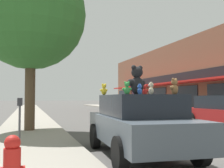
{
  "coord_description": "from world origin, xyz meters",
  "views": [
    {
      "loc": [
        -5.7,
        -6.76,
        1.42
      ],
      "look_at": [
        -2.67,
        3.34,
        1.93
      ],
      "focal_mm": 45.0,
      "sensor_mm": 36.0,
      "label": 1
    }
  ],
  "objects_px": {
    "street_tree": "(31,15)",
    "teddy_bear_brown": "(174,87)",
    "plush_art_car": "(139,123)",
    "teddy_bear_cream": "(151,88)",
    "teddy_bear_yellow": "(104,89)",
    "teddy_bear_blue": "(140,89)",
    "teddy_bear_red": "(145,90)",
    "teddy_bear_pink": "(135,89)",
    "fire_hydrant": "(12,166)",
    "teddy_bear_giant": "(137,81)",
    "teddy_bear_green": "(127,88)",
    "parking_meter": "(20,114)",
    "parked_car_far_right": "(155,106)"
  },
  "relations": [
    {
      "from": "parking_meter",
      "to": "teddy_bear_pink",
      "type": "bearing_deg",
      "value": -21.82
    },
    {
      "from": "plush_art_car",
      "to": "fire_hydrant",
      "type": "distance_m",
      "value": 3.77
    },
    {
      "from": "teddy_bear_blue",
      "to": "fire_hydrant",
      "type": "height_order",
      "value": "teddy_bear_blue"
    },
    {
      "from": "teddy_bear_cream",
      "to": "parked_car_far_right",
      "type": "xyz_separation_m",
      "value": [
        5.93,
        12.35,
        -0.78
      ]
    },
    {
      "from": "street_tree",
      "to": "teddy_bear_brown",
      "type": "bearing_deg",
      "value": -61.91
    },
    {
      "from": "teddy_bear_cream",
      "to": "teddy_bear_pink",
      "type": "height_order",
      "value": "teddy_bear_pink"
    },
    {
      "from": "teddy_bear_green",
      "to": "plush_art_car",
      "type": "bearing_deg",
      "value": -125.11
    },
    {
      "from": "teddy_bear_pink",
      "to": "fire_hydrant",
      "type": "relative_size",
      "value": 0.46
    },
    {
      "from": "plush_art_car",
      "to": "teddy_bear_giant",
      "type": "distance_m",
      "value": 1.1
    },
    {
      "from": "fire_hydrant",
      "to": "teddy_bear_green",
      "type": "bearing_deg",
      "value": 42.23
    },
    {
      "from": "teddy_bear_yellow",
      "to": "parked_car_far_right",
      "type": "xyz_separation_m",
      "value": [
        6.68,
        10.91,
        -0.79
      ]
    },
    {
      "from": "teddy_bear_blue",
      "to": "street_tree",
      "type": "height_order",
      "value": "street_tree"
    },
    {
      "from": "plush_art_car",
      "to": "teddy_bear_cream",
      "type": "relative_size",
      "value": 14.28
    },
    {
      "from": "teddy_bear_green",
      "to": "fire_hydrant",
      "type": "height_order",
      "value": "teddy_bear_green"
    },
    {
      "from": "plush_art_car",
      "to": "teddy_bear_cream",
      "type": "bearing_deg",
      "value": -68.06
    },
    {
      "from": "plush_art_car",
      "to": "fire_hydrant",
      "type": "relative_size",
      "value": 5.38
    },
    {
      "from": "teddy_bear_blue",
      "to": "teddy_bear_red",
      "type": "bearing_deg",
      "value": -171.3
    },
    {
      "from": "teddy_bear_green",
      "to": "teddy_bear_brown",
      "type": "height_order",
      "value": "teddy_bear_brown"
    },
    {
      "from": "plush_art_car",
      "to": "teddy_bear_cream",
      "type": "xyz_separation_m",
      "value": [
        0.14,
        -0.4,
        0.84
      ]
    },
    {
      "from": "plush_art_car",
      "to": "teddy_bear_brown",
      "type": "bearing_deg",
      "value": -45.91
    },
    {
      "from": "plush_art_car",
      "to": "teddy_bear_yellow",
      "type": "xyz_separation_m",
      "value": [
        -0.62,
        1.05,
        0.85
      ]
    },
    {
      "from": "fire_hydrant",
      "to": "teddy_bear_blue",
      "type": "bearing_deg",
      "value": 39.81
    },
    {
      "from": "teddy_bear_giant",
      "to": "parking_meter",
      "type": "height_order",
      "value": "teddy_bear_giant"
    },
    {
      "from": "parking_meter",
      "to": "teddy_bear_cream",
      "type": "bearing_deg",
      "value": -37.36
    },
    {
      "from": "parked_car_far_right",
      "to": "street_tree",
      "type": "xyz_separation_m",
      "value": [
        -8.61,
        -6.75,
        3.89
      ]
    },
    {
      "from": "teddy_bear_giant",
      "to": "teddy_bear_red",
      "type": "distance_m",
      "value": 0.68
    },
    {
      "from": "teddy_bear_giant",
      "to": "teddy_bear_green",
      "type": "bearing_deg",
      "value": 34.2
    },
    {
      "from": "plush_art_car",
      "to": "parking_meter",
      "type": "relative_size",
      "value": 3.35
    },
    {
      "from": "teddy_bear_giant",
      "to": "parked_car_far_right",
      "type": "distance_m",
      "value": 13.16
    },
    {
      "from": "teddy_bear_giant",
      "to": "street_tree",
      "type": "xyz_separation_m",
      "value": [
        -2.6,
        4.92,
        2.88
      ]
    },
    {
      "from": "street_tree",
      "to": "parking_meter",
      "type": "distance_m",
      "value": 5.05
    },
    {
      "from": "plush_art_car",
      "to": "teddy_bear_yellow",
      "type": "bearing_deg",
      "value": 123.13
    },
    {
      "from": "teddy_bear_giant",
      "to": "teddy_bear_yellow",
      "type": "relative_size",
      "value": 2.37
    },
    {
      "from": "teddy_bear_cream",
      "to": "parked_car_far_right",
      "type": "relative_size",
      "value": 0.07
    },
    {
      "from": "teddy_bear_green",
      "to": "parked_car_far_right",
      "type": "bearing_deg",
      "value": -102.0
    },
    {
      "from": "teddy_bear_giant",
      "to": "parking_meter",
      "type": "bearing_deg",
      "value": -46.66
    },
    {
      "from": "plush_art_car",
      "to": "teddy_bear_blue",
      "type": "relative_size",
      "value": 16.42
    },
    {
      "from": "plush_art_car",
      "to": "teddy_bear_red",
      "type": "height_order",
      "value": "teddy_bear_red"
    },
    {
      "from": "teddy_bear_yellow",
      "to": "parking_meter",
      "type": "bearing_deg",
      "value": -38.77
    },
    {
      "from": "teddy_bear_yellow",
      "to": "teddy_bear_blue",
      "type": "bearing_deg",
      "value": 94.27
    },
    {
      "from": "teddy_bear_brown",
      "to": "teddy_bear_red",
      "type": "bearing_deg",
      "value": -110.88
    },
    {
      "from": "teddy_bear_giant",
      "to": "teddy_bear_green",
      "type": "height_order",
      "value": "teddy_bear_giant"
    },
    {
      "from": "teddy_bear_yellow",
      "to": "parking_meter",
      "type": "xyz_separation_m",
      "value": [
        -2.22,
        0.83,
        -0.69
      ]
    },
    {
      "from": "parked_car_far_right",
      "to": "teddy_bear_pink",
      "type": "bearing_deg",
      "value": -117.7
    },
    {
      "from": "teddy_bear_blue",
      "to": "parking_meter",
      "type": "height_order",
      "value": "teddy_bear_blue"
    },
    {
      "from": "teddy_bear_giant",
      "to": "parked_car_far_right",
      "type": "height_order",
      "value": "teddy_bear_giant"
    },
    {
      "from": "fire_hydrant",
      "to": "teddy_bear_yellow",
      "type": "bearing_deg",
      "value": 58.33
    },
    {
      "from": "teddy_bear_red",
      "to": "street_tree",
      "type": "bearing_deg",
      "value": -32.02
    },
    {
      "from": "teddy_bear_green",
      "to": "teddy_bear_pink",
      "type": "bearing_deg",
      "value": -103.81
    },
    {
      "from": "teddy_bear_cream",
      "to": "teddy_bear_green",
      "type": "height_order",
      "value": "teddy_bear_green"
    }
  ]
}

